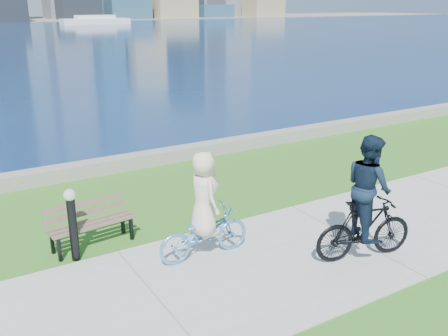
% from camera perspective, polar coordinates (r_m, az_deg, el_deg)
% --- Properties ---
extents(ground, '(320.00, 320.00, 0.00)m').
position_cam_1_polar(ground, '(9.93, 14.15, -7.74)').
color(ground, '#2B661A').
rests_on(ground, ground).
extents(concrete_path, '(80.00, 3.50, 0.02)m').
position_cam_1_polar(concrete_path, '(9.93, 14.16, -7.69)').
color(concrete_path, '#A4A39E').
rests_on(concrete_path, ground).
extents(seawall, '(90.00, 0.50, 0.35)m').
position_cam_1_polar(seawall, '(14.54, -3.21, 1.99)').
color(seawall, gray).
rests_on(seawall, ground).
extents(ferry_far, '(13.32, 3.80, 1.81)m').
position_cam_1_polar(ferry_far, '(106.55, -14.49, 15.99)').
color(ferry_far, white).
rests_on(ferry_far, ground).
extents(park_bench, '(1.63, 0.71, 0.82)m').
position_cam_1_polar(park_bench, '(9.50, -15.10, -5.75)').
color(park_bench, black).
rests_on(park_bench, ground).
extents(bollard_lamp, '(0.21, 0.21, 1.32)m').
position_cam_1_polar(bollard_lamp, '(8.93, -16.95, -5.71)').
color(bollard_lamp, black).
rests_on(bollard_lamp, ground).
extents(cyclist_woman, '(0.63, 1.72, 1.92)m').
position_cam_1_polar(cyclist_woman, '(8.65, -2.31, -5.85)').
color(cyclist_woman, '#5A9CDB').
rests_on(cyclist_woman, ground).
extents(cyclist_man, '(0.96, 1.89, 2.22)m').
position_cam_1_polar(cyclist_man, '(8.84, 15.96, -4.46)').
color(cyclist_man, black).
rests_on(cyclist_man, ground).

